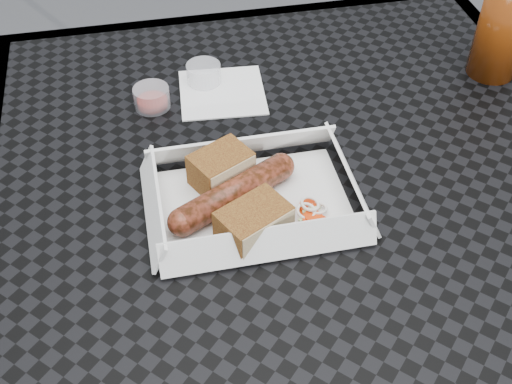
# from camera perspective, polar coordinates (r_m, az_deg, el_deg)

# --- Properties ---
(patio_table) EXTENTS (0.80, 0.80, 0.74)m
(patio_table) POSITION_cam_1_polar(r_m,az_deg,el_deg) (0.87, 3.46, -1.30)
(patio_table) COLOR black
(patio_table) RESTS_ON ground
(food_tray) EXTENTS (0.22, 0.15, 0.00)m
(food_tray) POSITION_cam_1_polar(r_m,az_deg,el_deg) (0.76, -0.15, -0.98)
(food_tray) COLOR white
(food_tray) RESTS_ON patio_table
(bratwurst) EXTENTS (0.16, 0.10, 0.03)m
(bratwurst) POSITION_cam_1_polar(r_m,az_deg,el_deg) (0.75, -2.00, -0.10)
(bratwurst) COLOR maroon
(bratwurst) RESTS_ON food_tray
(bread_near) EXTENTS (0.08, 0.08, 0.04)m
(bread_near) POSITION_cam_1_polar(r_m,az_deg,el_deg) (0.77, -3.13, 2.11)
(bread_near) COLOR brown
(bread_near) RESTS_ON food_tray
(bread_far) EXTENTS (0.09, 0.08, 0.04)m
(bread_far) POSITION_cam_1_polar(r_m,az_deg,el_deg) (0.71, -0.21, -2.72)
(bread_far) COLOR brown
(bread_far) RESTS_ON food_tray
(veg_garnish) EXTENTS (0.03, 0.03, 0.00)m
(veg_garnish) POSITION_cam_1_polar(r_m,az_deg,el_deg) (0.75, 5.11, -2.02)
(veg_garnish) COLOR red
(veg_garnish) RESTS_ON food_tray
(napkin) EXTENTS (0.13, 0.13, 0.00)m
(napkin) POSITION_cam_1_polar(r_m,az_deg,el_deg) (0.93, -3.02, 8.84)
(napkin) COLOR white
(napkin) RESTS_ON patio_table
(condiment_cup_sauce) EXTENTS (0.05, 0.05, 0.03)m
(condiment_cup_sauce) POSITION_cam_1_polar(r_m,az_deg,el_deg) (0.91, -9.25, 8.29)
(condiment_cup_sauce) COLOR maroon
(condiment_cup_sauce) RESTS_ON patio_table
(condiment_cup_empty) EXTENTS (0.05, 0.05, 0.03)m
(condiment_cup_empty) POSITION_cam_1_polar(r_m,az_deg,el_deg) (0.95, -4.67, 10.42)
(condiment_cup_empty) COLOR silver
(condiment_cup_empty) RESTS_ON patio_table
(drink_glass) EXTENTS (0.07, 0.07, 0.16)m
(drink_glass) POSITION_cam_1_polar(r_m,az_deg,el_deg) (1.00, 21.12, 13.65)
(drink_glass) COLOR #602608
(drink_glass) RESTS_ON patio_table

